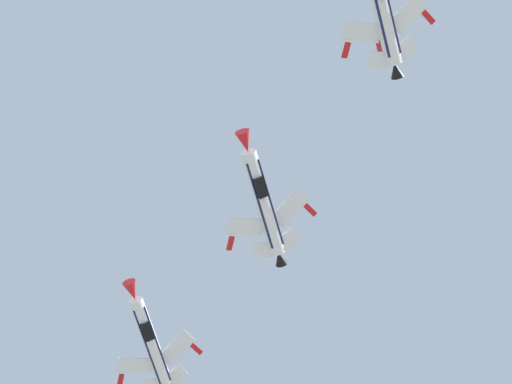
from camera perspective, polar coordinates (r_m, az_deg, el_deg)
name	(u,v)px	position (r m, az deg, el deg)	size (l,w,h in m)	color
fighter_jet_lead	(380,4)	(116.62, 6.06, 9.10)	(9.98, 15.95, 5.01)	white
fighter_jet_left_wing	(263,200)	(122.99, 0.33, -0.41)	(10.09, 15.95, 4.90)	white
fighter_jet_right_wing	(150,342)	(135.71, -5.16, -7.27)	(10.23, 15.95, 4.73)	white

